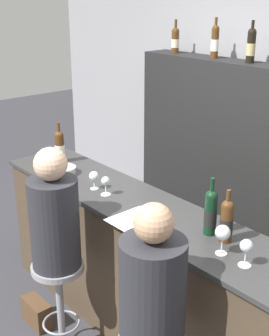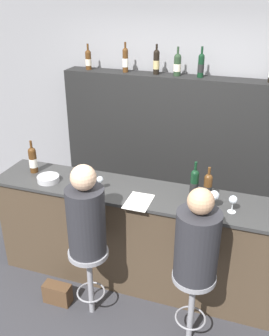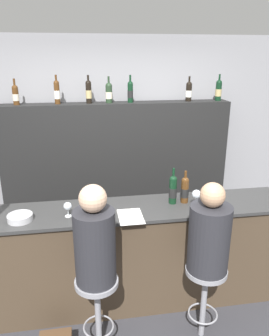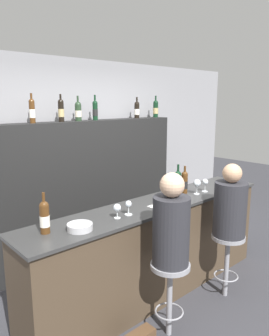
% 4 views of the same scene
% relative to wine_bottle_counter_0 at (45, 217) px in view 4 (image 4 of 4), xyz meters
% --- Properties ---
extents(ground_plane, '(16.00, 16.00, 0.00)m').
position_rel_wine_bottle_counter_0_xyz_m(ground_plane, '(1.22, -0.30, -1.16)').
color(ground_plane, '#333338').
extents(wall_back, '(6.40, 0.05, 2.60)m').
position_rel_wine_bottle_counter_0_xyz_m(wall_back, '(1.22, 1.47, 0.14)').
color(wall_back, gray).
rests_on(wall_back, ground_plane).
extents(bar_counter, '(3.02, 0.55, 1.03)m').
position_rel_wine_bottle_counter_0_xyz_m(bar_counter, '(1.22, -0.05, -0.65)').
color(bar_counter, '#473828').
rests_on(bar_counter, ground_plane).
extents(back_bar_cabinet, '(2.83, 0.28, 1.81)m').
position_rel_wine_bottle_counter_0_xyz_m(back_bar_cabinet, '(1.22, 1.25, -0.25)').
color(back_bar_cabinet, black).
rests_on(back_bar_cabinet, ground_plane).
extents(wine_bottle_counter_0, '(0.08, 0.08, 0.33)m').
position_rel_wine_bottle_counter_0_xyz_m(wine_bottle_counter_0, '(0.00, 0.00, 0.00)').
color(wine_bottle_counter_0, '#4C2D14').
rests_on(wine_bottle_counter_0, bar_counter).
extents(wine_bottle_counter_1, '(0.07, 0.07, 0.35)m').
position_rel_wine_bottle_counter_0_xyz_m(wine_bottle_counter_1, '(1.61, -0.00, 0.01)').
color(wine_bottle_counter_1, black).
rests_on(wine_bottle_counter_1, bar_counter).
extents(wine_bottle_counter_2, '(0.07, 0.07, 0.32)m').
position_rel_wine_bottle_counter_0_xyz_m(wine_bottle_counter_2, '(1.72, 0.00, -0.01)').
color(wine_bottle_counter_2, '#4C2D14').
rests_on(wine_bottle_counter_2, bar_counter).
extents(wine_bottle_backbar_1, '(0.07, 0.07, 0.33)m').
position_rel_wine_bottle_counter_0_xyz_m(wine_bottle_backbar_1, '(0.53, 1.25, 0.79)').
color(wine_bottle_backbar_1, '#4C2D14').
rests_on(wine_bottle_backbar_1, back_bar_cabinet).
extents(wine_bottle_backbar_2, '(0.07, 0.07, 0.33)m').
position_rel_wine_bottle_counter_0_xyz_m(wine_bottle_backbar_2, '(0.89, 1.25, 0.79)').
color(wine_bottle_backbar_2, black).
rests_on(wine_bottle_backbar_2, back_bar_cabinet).
extents(wine_bottle_backbar_3, '(0.08, 0.08, 0.31)m').
position_rel_wine_bottle_counter_0_xyz_m(wine_bottle_backbar_3, '(1.13, 1.25, 0.77)').
color(wine_bottle_backbar_3, '#233823').
rests_on(wine_bottle_backbar_3, back_bar_cabinet).
extents(wine_bottle_backbar_4, '(0.07, 0.07, 0.32)m').
position_rel_wine_bottle_counter_0_xyz_m(wine_bottle_backbar_4, '(1.39, 1.25, 0.78)').
color(wine_bottle_backbar_4, black).
rests_on(wine_bottle_backbar_4, back_bar_cabinet).
extents(wine_bottle_backbar_5, '(0.07, 0.07, 0.30)m').
position_rel_wine_bottle_counter_0_xyz_m(wine_bottle_backbar_5, '(2.13, 1.25, 0.77)').
color(wine_bottle_backbar_5, black).
rests_on(wine_bottle_backbar_5, back_bar_cabinet).
extents(wine_bottle_backbar_6, '(0.08, 0.08, 0.32)m').
position_rel_wine_bottle_counter_0_xyz_m(wine_bottle_backbar_6, '(2.51, 1.25, 0.78)').
color(wine_bottle_backbar_6, black).
rests_on(wine_bottle_backbar_6, back_bar_cabinet).
extents(wine_glass_0, '(0.07, 0.07, 0.13)m').
position_rel_wine_bottle_counter_0_xyz_m(wine_glass_0, '(0.64, -0.12, -0.04)').
color(wine_glass_0, silver).
rests_on(wine_glass_0, bar_counter).
extents(wine_glass_1, '(0.07, 0.07, 0.13)m').
position_rel_wine_bottle_counter_0_xyz_m(wine_glass_1, '(0.77, -0.12, -0.04)').
color(wine_glass_1, silver).
rests_on(wine_glass_1, bar_counter).
extents(wine_glass_2, '(0.08, 0.08, 0.17)m').
position_rel_wine_bottle_counter_0_xyz_m(wine_glass_2, '(1.80, -0.12, -0.01)').
color(wine_glass_2, silver).
rests_on(wine_glass_2, bar_counter).
extents(wine_glass_3, '(0.07, 0.07, 0.15)m').
position_rel_wine_bottle_counter_0_xyz_m(wine_glass_3, '(1.95, -0.12, -0.03)').
color(wine_glass_3, silver).
rests_on(wine_glass_3, bar_counter).
extents(metal_bowl, '(0.21, 0.21, 0.05)m').
position_rel_wine_bottle_counter_0_xyz_m(metal_bowl, '(0.24, -0.13, -0.11)').
color(metal_bowl, '#B7B7BC').
rests_on(metal_bowl, bar_counter).
extents(tasting_menu, '(0.21, 0.30, 0.00)m').
position_rel_wine_bottle_counter_0_xyz_m(tasting_menu, '(1.17, -0.22, -0.13)').
color(tasting_menu, white).
rests_on(tasting_menu, bar_counter).
extents(bar_stool_left, '(0.35, 0.35, 0.69)m').
position_rel_wine_bottle_counter_0_xyz_m(bar_stool_left, '(0.85, -0.58, -0.63)').
color(bar_stool_left, gray).
rests_on(bar_stool_left, ground_plane).
extents(guest_seated_left, '(0.31, 0.31, 0.80)m').
position_rel_wine_bottle_counter_0_xyz_m(guest_seated_left, '(0.85, -0.58, -0.12)').
color(guest_seated_left, '#28282D').
rests_on(guest_seated_left, bar_stool_left).
extents(bar_stool_right, '(0.35, 0.35, 0.69)m').
position_rel_wine_bottle_counter_0_xyz_m(bar_stool_right, '(1.75, -0.58, -0.63)').
color(bar_stool_right, gray).
rests_on(bar_stool_right, ground_plane).
extents(guest_seated_right, '(0.33, 0.33, 0.76)m').
position_rel_wine_bottle_counter_0_xyz_m(guest_seated_right, '(1.75, -0.58, -0.15)').
color(guest_seated_right, '#28282D').
rests_on(guest_seated_right, bar_stool_right).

